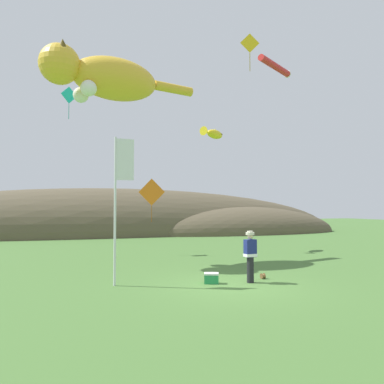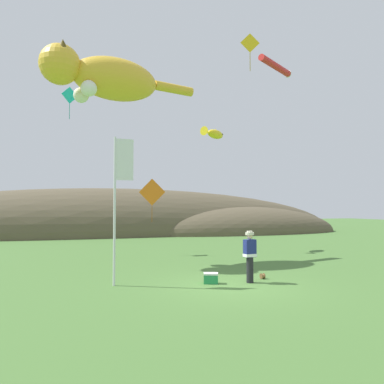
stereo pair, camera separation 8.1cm
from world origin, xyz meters
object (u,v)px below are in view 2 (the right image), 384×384
at_px(kite_giant_cat, 104,78).
at_px(kite_spool, 263,276).
at_px(festival_attendant, 250,255).
at_px(kite_tube_streamer, 276,66).
at_px(picnic_cooler, 211,278).
at_px(kite_diamond_gold, 250,43).
at_px(festival_banner_pole, 119,188).
at_px(kite_fish_windsock, 213,134).
at_px(kite_diamond_orange, 152,192).
at_px(kite_diamond_teal, 70,96).

bearing_deg(kite_giant_cat, kite_spool, -50.52).
relative_size(festival_attendant, kite_tube_streamer, 0.60).
bearing_deg(festival_attendant, kite_tube_streamer, 50.66).
relative_size(picnic_cooler, kite_diamond_gold, 0.31).
relative_size(festival_banner_pole, kite_fish_windsock, 2.45).
xyz_separation_m(picnic_cooler, kite_diamond_orange, (-0.07, 8.20, 3.24)).
bearing_deg(kite_tube_streamer, kite_giant_cat, 177.38).
height_order(kite_giant_cat, kite_fish_windsock, kite_giant_cat).
bearing_deg(festival_banner_pole, kite_giant_cat, 89.11).
distance_m(kite_fish_windsock, kite_tube_streamer, 5.31).
distance_m(kite_giant_cat, kite_diamond_orange, 6.42).
relative_size(kite_tube_streamer, kite_diamond_teal, 1.57).
xyz_separation_m(festival_attendant, kite_giant_cat, (-4.25, 6.54, 7.86)).
distance_m(kite_giant_cat, kite_fish_windsock, 7.83).
xyz_separation_m(kite_spool, kite_giant_cat, (-5.01, 6.08, 8.72)).
height_order(kite_giant_cat, kite_diamond_gold, kite_diamond_gold).
height_order(kite_spool, kite_diamond_teal, kite_diamond_teal).
xyz_separation_m(festival_banner_pole, kite_giant_cat, (0.08, 5.45, 5.57)).
height_order(festival_attendant, kite_spool, festival_attendant).
distance_m(festival_banner_pole, kite_fish_windsock, 11.77).
bearing_deg(kite_spool, kite_diamond_teal, 121.57).
xyz_separation_m(festival_attendant, kite_fish_windsock, (2.75, 9.64, 6.21)).
bearing_deg(picnic_cooler, festival_attendant, -13.97).
bearing_deg(festival_banner_pole, kite_tube_streamer, 28.27).
xyz_separation_m(kite_spool, kite_diamond_orange, (-2.15, 8.07, 3.32)).
bearing_deg(kite_tube_streamer, kite_fish_windsock, 122.73).
bearing_deg(kite_fish_windsock, kite_tube_streamer, -57.27).
bearing_deg(kite_diamond_orange, kite_giant_cat, -145.12).
distance_m(picnic_cooler, kite_diamond_gold, 11.49).
relative_size(picnic_cooler, festival_banner_pole, 0.12).
relative_size(kite_diamond_teal, kite_diamond_gold, 1.03).
height_order(picnic_cooler, kite_diamond_orange, kite_diamond_orange).
xyz_separation_m(kite_spool, picnic_cooler, (-2.08, -0.13, 0.08)).
height_order(festival_attendant, kite_giant_cat, kite_giant_cat).
bearing_deg(kite_fish_windsock, festival_banner_pole, -129.61).
bearing_deg(festival_attendant, kite_diamond_teal, 117.45).
xyz_separation_m(kite_fish_windsock, kite_diamond_orange, (-4.14, -1.11, -3.74)).
bearing_deg(kite_giant_cat, festival_banner_pole, -90.89).
bearing_deg(kite_diamond_orange, picnic_cooler, -89.48).
height_order(festival_attendant, festival_banner_pole, festival_banner_pole).
height_order(picnic_cooler, kite_tube_streamer, kite_tube_streamer).
distance_m(festival_banner_pole, kite_diamond_orange, 8.00).
height_order(kite_spool, kite_diamond_gold, kite_diamond_gold).
distance_m(festival_banner_pole, kite_diamond_gold, 10.21).
bearing_deg(kite_diamond_gold, kite_diamond_teal, 139.15).
bearing_deg(kite_diamond_gold, picnic_cooler, -133.97).
xyz_separation_m(kite_giant_cat, kite_tube_streamer, (9.26, -0.42, 1.60)).
bearing_deg(kite_spool, kite_tube_streamer, 53.07).
xyz_separation_m(kite_giant_cat, kite_diamond_orange, (2.85, 1.99, -5.40)).
height_order(kite_tube_streamer, kite_diamond_gold, kite_diamond_gold).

